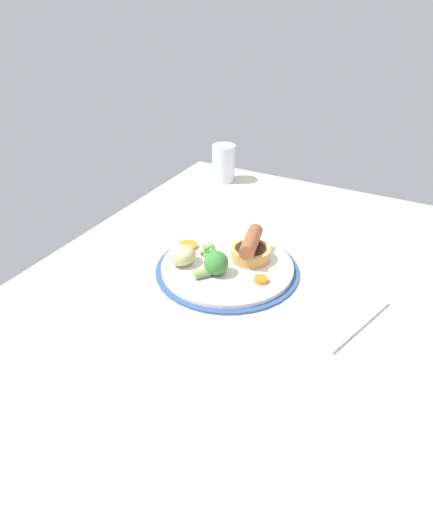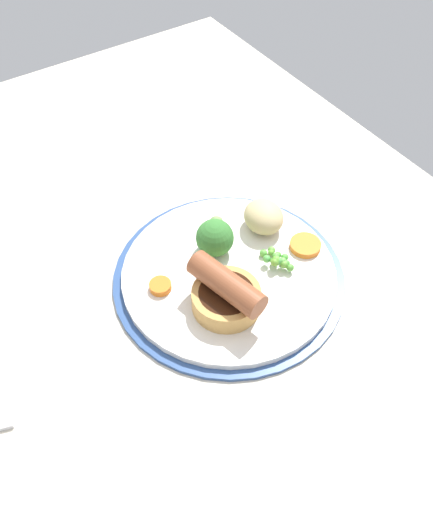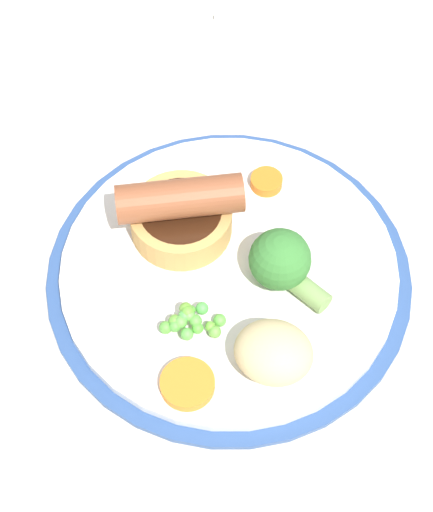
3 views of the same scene
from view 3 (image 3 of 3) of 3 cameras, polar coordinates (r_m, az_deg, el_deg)
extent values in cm
cube|color=beige|center=(71.00, 4.20, 0.68)|extent=(110.00, 80.00, 3.00)
cylinder|color=#2D4C84|center=(67.24, 0.83, -1.25)|extent=(28.60, 28.60, 0.50)
cylinder|color=silver|center=(66.86, 0.83, -1.05)|extent=(26.32, 26.32, 1.40)
cylinder|color=tan|center=(67.25, -2.37, 2.42)|extent=(8.03, 8.03, 2.54)
cylinder|color=#33190C|center=(66.34, -2.40, 2.98)|extent=(6.42, 6.42, 0.30)
cylinder|color=brown|center=(64.99, -2.46, 3.84)|extent=(10.09, 5.13, 3.04)
sphere|color=#61AB46|center=(62.53, -2.41, -4.42)|extent=(0.99, 0.99, 0.99)
sphere|color=#53AC48|center=(62.61, -2.15, -4.00)|extent=(0.93, 0.93, 0.93)
sphere|color=#68A736|center=(62.81, -2.06, -3.54)|extent=(0.99, 0.99, 0.99)
sphere|color=#65B44B|center=(62.58, -1.85, -3.96)|extent=(0.90, 0.90, 0.90)
sphere|color=#52A847|center=(62.81, -2.03, -3.66)|extent=(0.78, 0.78, 0.78)
sphere|color=#53A239|center=(62.89, -1.72, -3.62)|extent=(0.73, 0.73, 0.73)
sphere|color=#53B14C|center=(63.13, -0.97, -3.51)|extent=(0.97, 0.97, 0.97)
sphere|color=#5BA642|center=(62.53, -1.41, -4.34)|extent=(0.95, 0.95, 0.95)
sphere|color=#60AB35|center=(62.58, -1.94, -3.75)|extent=(0.99, 0.99, 0.99)
sphere|color=#4FB84C|center=(62.71, -1.81, -3.82)|extent=(0.71, 0.71, 0.71)
sphere|color=#58A63D|center=(62.79, -3.42, -4.78)|extent=(0.97, 0.97, 0.97)
sphere|color=#5AB747|center=(62.34, -1.98, -5.23)|extent=(0.93, 0.93, 0.93)
sphere|color=#66AE38|center=(62.79, -0.41, -4.72)|extent=(0.79, 0.79, 0.79)
sphere|color=#63A541|center=(62.67, -0.12, -5.07)|extent=(0.95, 0.95, 0.95)
sphere|color=#55AE4C|center=(62.67, -2.02, -3.86)|extent=(0.80, 0.80, 0.80)
sphere|color=#61A439|center=(62.70, -2.80, -4.35)|extent=(0.96, 0.96, 0.96)
sphere|color=#54A23F|center=(62.61, -2.79, -4.67)|extent=(0.94, 0.94, 0.94)
sphere|color=#53B639|center=(62.49, -1.27, -4.84)|extent=(0.85, 0.85, 0.85)
sphere|color=#5BAD42|center=(63.30, 0.21, -4.31)|extent=(0.98, 0.98, 0.98)
sphere|color=#387A33|center=(63.99, 4.41, -0.24)|extent=(4.74, 4.74, 4.74)
cylinder|color=#7A9E56|center=(64.45, 6.27, -2.47)|extent=(3.36, 3.13, 1.66)
ellipsoid|color=#CCB77F|center=(60.65, 4.02, -6.45)|extent=(6.49, 5.92, 3.79)
cylinder|color=orange|center=(61.15, -1.95, -8.52)|extent=(5.07, 5.07, 0.79)
cylinder|color=orange|center=(70.64, 3.35, 4.97)|extent=(3.53, 3.53, 0.88)
cube|color=silver|center=(84.74, 5.83, 14.28)|extent=(17.65, 6.95, 0.60)
camera|label=1|loc=(0.96, 61.22, 30.61)|focal=32.00mm
camera|label=2|loc=(0.72, -41.24, 46.91)|focal=40.00mm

